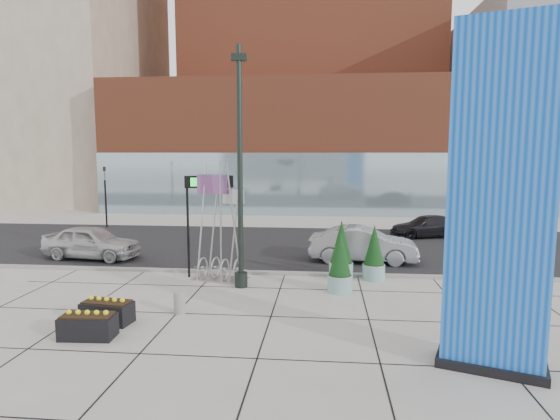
# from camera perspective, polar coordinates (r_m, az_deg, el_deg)

# --- Properties ---
(ground) EXTENTS (160.00, 160.00, 0.00)m
(ground) POSITION_cam_1_polar(r_m,az_deg,el_deg) (15.94, -4.33, -11.48)
(ground) COLOR #9E9991
(ground) RESTS_ON ground
(street_asphalt) EXTENTS (80.00, 12.00, 0.02)m
(street_asphalt) POSITION_cam_1_polar(r_m,az_deg,el_deg) (25.53, -0.51, -4.34)
(street_asphalt) COLOR black
(street_asphalt) RESTS_ON ground
(curb_edge) EXTENTS (80.00, 0.30, 0.12)m
(curb_edge) POSITION_cam_1_polar(r_m,az_deg,el_deg) (19.71, -2.34, -7.64)
(curb_edge) COLOR gray
(curb_edge) RESTS_ON ground
(tower_podium) EXTENTS (34.00, 10.00, 11.00)m
(tower_podium) POSITION_cam_1_polar(r_m,az_deg,el_deg) (41.92, 3.31, 7.68)
(tower_podium) COLOR brown
(tower_podium) RESTS_ON ground
(tower_glass_front) EXTENTS (34.00, 0.60, 5.00)m
(tower_glass_front) POSITION_cam_1_polar(r_m,az_deg,el_deg) (37.21, 2.99, 3.13)
(tower_glass_front) COLOR #8CA5B2
(tower_glass_front) RESTS_ON ground
(building_beige_left) EXTENTS (18.00, 20.00, 34.00)m
(building_beige_left) POSITION_cam_1_polar(r_m,az_deg,el_deg) (57.89, -25.68, 18.32)
(building_beige_left) COLOR gray
(building_beige_left) RESTS_ON ground
(blue_pylon) EXTENTS (2.62, 1.81, 8.00)m
(blue_pylon) POSITION_cam_1_polar(r_m,az_deg,el_deg) (11.66, 25.21, 0.47)
(blue_pylon) COLOR blue
(blue_pylon) RESTS_ON ground
(lamp_post) EXTENTS (0.58, 0.49, 8.87)m
(lamp_post) POSITION_cam_1_polar(r_m,az_deg,el_deg) (17.32, -4.88, 2.29)
(lamp_post) COLOR black
(lamp_post) RESTS_ON ground
(public_art_sculpture) EXTENTS (2.26, 1.43, 4.77)m
(public_art_sculpture) POSITION_cam_1_polar(r_m,az_deg,el_deg) (18.74, -7.29, -4.72)
(public_art_sculpture) COLOR #B7BABC
(public_art_sculpture) RESTS_ON ground
(concrete_bollard) EXTENTS (0.37, 0.37, 0.71)m
(concrete_bollard) POSITION_cam_1_polar(r_m,az_deg,el_deg) (15.35, -12.15, -10.96)
(concrete_bollard) COLOR gray
(concrete_bollard) RESTS_ON ground
(overhead_street_sign) EXTENTS (1.92, 0.68, 4.12)m
(overhead_street_sign) POSITION_cam_1_polar(r_m,az_deg,el_deg) (18.84, -9.21, 2.34)
(overhead_street_sign) COLOR black
(overhead_street_sign) RESTS_ON ground
(round_planter_east) EXTENTS (0.89, 0.89, 2.23)m
(round_planter_east) POSITION_cam_1_polar(r_m,az_deg,el_deg) (19.02, 11.40, -5.23)
(round_planter_east) COLOR #80ACA7
(round_planter_east) RESTS_ON ground
(round_planter_mid) EXTENTS (0.90, 0.90, 2.24)m
(round_planter_mid) POSITION_cam_1_polar(r_m,az_deg,el_deg) (17.17, 7.33, -6.48)
(round_planter_mid) COLOR #80ACA7
(round_planter_mid) RESTS_ON ground
(round_planter_west) EXTENTS (0.96, 0.96, 2.40)m
(round_planter_west) POSITION_cam_1_polar(r_m,az_deg,el_deg) (18.91, 7.49, -4.98)
(round_planter_west) COLOR #80ACA7
(round_planter_west) RESTS_ON ground
(box_planter_north) EXTENTS (1.55, 0.92, 0.80)m
(box_planter_north) POSITION_cam_1_polar(r_m,az_deg,el_deg) (15.14, -20.32, -11.45)
(box_planter_north) COLOR black
(box_planter_north) RESTS_ON ground
(box_planter_south) EXTENTS (1.48, 0.79, 0.80)m
(box_planter_south) POSITION_cam_1_polar(r_m,az_deg,el_deg) (14.18, -22.37, -12.84)
(box_planter_south) COLOR black
(box_planter_south) RESTS_ON ground
(car_white_west) EXTENTS (4.81, 2.43, 1.57)m
(car_white_west) POSITION_cam_1_polar(r_m,az_deg,el_deg) (24.05, -21.99, -3.69)
(car_white_west) COLOR silver
(car_white_west) RESTS_ON ground
(car_silver_mid) EXTENTS (5.03, 2.09, 1.62)m
(car_silver_mid) POSITION_cam_1_polar(r_m,az_deg,el_deg) (21.96, 10.10, -4.21)
(car_silver_mid) COLOR #93959A
(car_silver_mid) RESTS_ON ground
(car_dark_east) EXTENTS (4.70, 2.84, 1.27)m
(car_dark_east) POSITION_cam_1_polar(r_m,az_deg,el_deg) (29.28, 17.45, -1.94)
(car_dark_east) COLOR black
(car_dark_east) RESTS_ON ground
(traffic_signal) EXTENTS (0.15, 0.18, 4.10)m
(traffic_signal) POSITION_cam_1_polar(r_m,az_deg,el_deg) (33.38, -20.51, 1.89)
(traffic_signal) COLOR black
(traffic_signal) RESTS_ON ground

